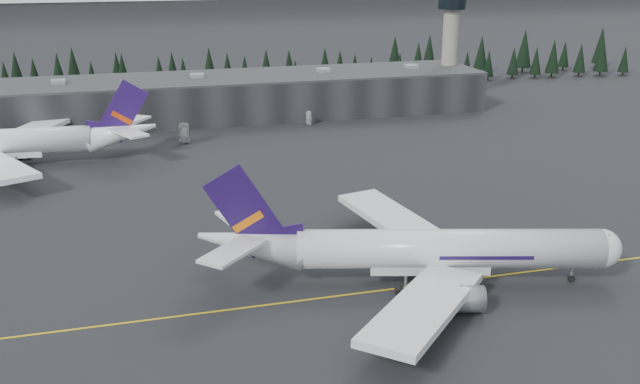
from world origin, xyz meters
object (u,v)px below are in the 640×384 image
object	(u,v)px
terminal	(231,96)
control_tower	(451,32)
gse_vehicle_a	(185,141)
gse_vehicle_b	(309,122)
jet_parked	(13,142)
jet_main	(412,250)

from	to	relation	value
terminal	control_tower	distance (m)	76.98
terminal	gse_vehicle_a	bearing A→B (deg)	-119.66
gse_vehicle_a	gse_vehicle_b	distance (m)	39.75
jet_parked	gse_vehicle_a	xyz separation A→B (m)	(41.36, 9.58, -4.80)
gse_vehicle_a	gse_vehicle_b	bearing A→B (deg)	19.88
control_tower	jet_main	xyz separation A→B (m)	(-65.94, -128.39, -17.97)
terminal	jet_parked	size ratio (longest dim) A/B	2.37
control_tower	terminal	bearing A→B (deg)	-177.71
terminal	gse_vehicle_b	xyz separation A→B (m)	(20.67, -18.10, -5.57)
jet_parked	gse_vehicle_b	size ratio (longest dim) A/B	15.77
jet_main	gse_vehicle_a	world-z (taller)	jet_main
terminal	gse_vehicle_b	distance (m)	28.03
terminal	jet_parked	bearing A→B (deg)	-145.81
terminal	control_tower	xyz separation A→B (m)	(75.00, 3.00, 17.11)
control_tower	gse_vehicle_a	size ratio (longest dim) A/B	6.59
terminal	gse_vehicle_a	xyz separation A→B (m)	(-17.19, -30.20, -5.51)
gse_vehicle_a	control_tower	bearing A→B (deg)	21.96
terminal	control_tower	bearing A→B (deg)	2.29
jet_parked	gse_vehicle_a	distance (m)	42.73
terminal	jet_parked	distance (m)	70.79
terminal	gse_vehicle_b	world-z (taller)	terminal
jet_parked	terminal	bearing A→B (deg)	-141.93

